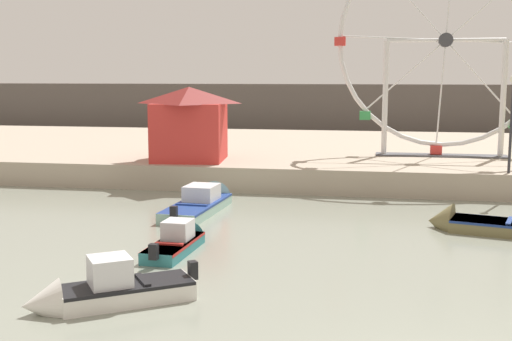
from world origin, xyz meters
The scene contains 9 objects.
quay_promenade centered at (0.00, 28.62, 0.58)m, with size 110.00×21.01×1.15m, color tan.
distant_town_skyline centered at (0.00, 54.24, 2.20)m, with size 140.00×3.00×4.40m, color #564C47.
motorboat_olive_wood centered at (1.86, 12.49, 0.24)m, with size 4.07×2.37×1.37m.
motorboat_seafoam centered at (-8.17, 14.72, 0.29)m, with size 1.85×6.10×1.50m.
motorboat_white_red_stripe centered at (-7.67, 3.23, 0.35)m, with size 3.83×3.11×1.45m.
motorboat_teal_painted centered at (-7.36, 8.50, 0.27)m, with size 1.20×3.94×1.23m.
ferris_wheel_white_frame centered at (1.79, 24.26, 6.81)m, with size 11.08×1.20×11.25m.
carnival_booth_red_striped centered at (-10.46, 20.40, 3.01)m, with size 3.98×3.92×3.57m.
promenade_lamp_near centered at (4.08, 18.72, 3.83)m, with size 0.32×0.32×4.13m.
Camera 1 is at (-1.52, -10.56, 5.30)m, focal length 46.34 mm.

